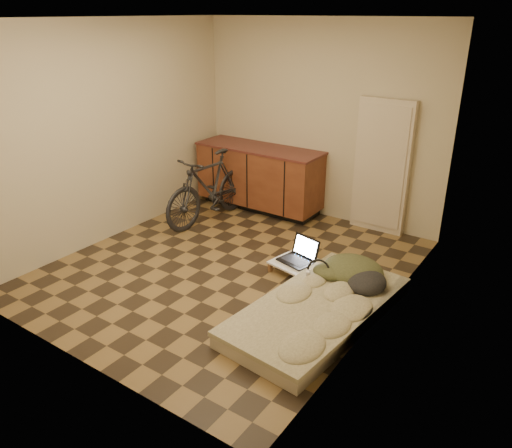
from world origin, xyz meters
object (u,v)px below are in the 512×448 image
Objects in this scene: futon at (318,311)px; lap_desk at (305,267)px; bicycle at (209,184)px; laptop at (299,256)px.

futon reaches higher than lap_desk.
laptop is at bearing -13.56° from bicycle.
lap_desk is at bearing -14.24° from bicycle.
laptop is (1.72, -0.57, -0.35)m from bicycle.
lap_desk is at bearing -13.75° from laptop.
lap_desk is 1.87× the size of laptop.
bicycle reaches higher than lap_desk.
bicycle is 0.79× the size of futon.
bicycle is at bearing 176.02° from laptop.
laptop reaches higher than lap_desk.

